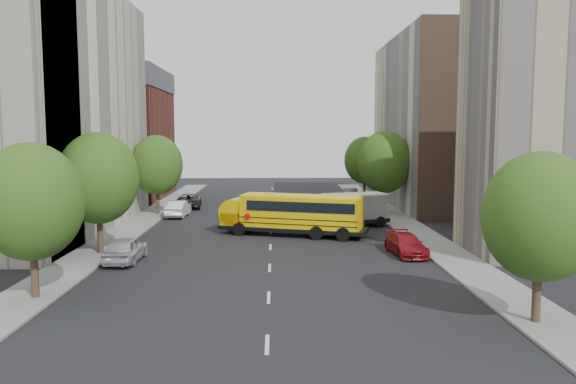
{
  "coord_description": "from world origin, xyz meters",
  "views": [
    {
      "loc": [
        0.28,
        -40.11,
        7.76
      ],
      "look_at": [
        1.32,
        2.0,
        3.42
      ],
      "focal_mm": 35.0,
      "sensor_mm": 36.0,
      "label": 1
    }
  ],
  "objects_px": {
    "street_tree_3": "(540,217)",
    "parked_car_5": "(351,193)",
    "street_tree_1": "(98,178)",
    "street_tree_2": "(157,165)",
    "street_tree_4": "(385,162)",
    "street_tree_5": "(365,160)",
    "parked_car_3": "(406,244)",
    "parked_car_0": "(126,249)",
    "parked_car_2": "(189,201)",
    "safari_truck": "(350,209)",
    "parked_car_1": "(178,209)",
    "school_bus": "(291,212)",
    "street_tree_0": "(31,202)"
  },
  "relations": [
    {
      "from": "street_tree_2",
      "to": "parked_car_3",
      "type": "distance_m",
      "value": 27.5
    },
    {
      "from": "street_tree_0",
      "to": "street_tree_1",
      "type": "xyz_separation_m",
      "value": [
        0.0,
        10.0,
        0.31
      ]
    },
    {
      "from": "parked_car_2",
      "to": "parked_car_0",
      "type": "bearing_deg",
      "value": 84.54
    },
    {
      "from": "street_tree_3",
      "to": "parked_car_5",
      "type": "height_order",
      "value": "street_tree_3"
    },
    {
      "from": "street_tree_2",
      "to": "parked_car_2",
      "type": "distance_m",
      "value": 7.04
    },
    {
      "from": "street_tree_5",
      "to": "parked_car_5",
      "type": "distance_m",
      "value": 4.45
    },
    {
      "from": "parked_car_1",
      "to": "parked_car_0",
      "type": "bearing_deg",
      "value": 92.16
    },
    {
      "from": "street_tree_4",
      "to": "safari_truck",
      "type": "distance_m",
      "value": 9.51
    },
    {
      "from": "street_tree_5",
      "to": "parked_car_2",
      "type": "bearing_deg",
      "value": -161.32
    },
    {
      "from": "street_tree_3",
      "to": "parked_car_5",
      "type": "distance_m",
      "value": 45.33
    },
    {
      "from": "parked_car_2",
      "to": "parked_car_5",
      "type": "bearing_deg",
      "value": -162.37
    },
    {
      "from": "parked_car_3",
      "to": "street_tree_5",
      "type": "bearing_deg",
      "value": 80.75
    },
    {
      "from": "parked_car_3",
      "to": "parked_car_5",
      "type": "height_order",
      "value": "parked_car_3"
    },
    {
      "from": "safari_truck",
      "to": "parked_car_1",
      "type": "bearing_deg",
      "value": 139.21
    },
    {
      "from": "street_tree_4",
      "to": "parked_car_3",
      "type": "relative_size",
      "value": 1.74
    },
    {
      "from": "safari_truck",
      "to": "parked_car_2",
      "type": "height_order",
      "value": "safari_truck"
    },
    {
      "from": "street_tree_5",
      "to": "street_tree_1",
      "type": "bearing_deg",
      "value": -126.25
    },
    {
      "from": "safari_truck",
      "to": "street_tree_1",
      "type": "bearing_deg",
      "value": -168.1
    },
    {
      "from": "street_tree_1",
      "to": "street_tree_3",
      "type": "distance_m",
      "value": 26.08
    },
    {
      "from": "street_tree_1",
      "to": "street_tree_2",
      "type": "bearing_deg",
      "value": 90.0
    },
    {
      "from": "street_tree_4",
      "to": "school_bus",
      "type": "xyz_separation_m",
      "value": [
        -9.42,
        -11.44,
        -3.28
      ]
    },
    {
      "from": "street_tree_2",
      "to": "street_tree_4",
      "type": "height_order",
      "value": "street_tree_4"
    },
    {
      "from": "safari_truck",
      "to": "parked_car_3",
      "type": "xyz_separation_m",
      "value": [
        2.16,
        -10.99,
        -0.81
      ]
    },
    {
      "from": "school_bus",
      "to": "parked_car_0",
      "type": "xyz_separation_m",
      "value": [
        -10.38,
        -8.79,
        -1.0
      ]
    },
    {
      "from": "parked_car_3",
      "to": "parked_car_1",
      "type": "bearing_deg",
      "value": 130.33
    },
    {
      "from": "parked_car_3",
      "to": "safari_truck",
      "type": "bearing_deg",
      "value": 95.99
    },
    {
      "from": "school_bus",
      "to": "parked_car_1",
      "type": "height_order",
      "value": "school_bus"
    },
    {
      "from": "parked_car_2",
      "to": "parked_car_3",
      "type": "xyz_separation_m",
      "value": [
        17.6,
        -23.94,
        -0.08
      ]
    },
    {
      "from": "street_tree_2",
      "to": "parked_car_0",
      "type": "distance_m",
      "value": 20.74
    },
    {
      "from": "street_tree_1",
      "to": "school_bus",
      "type": "distance_m",
      "value": 14.53
    },
    {
      "from": "safari_truck",
      "to": "parked_car_5",
      "type": "distance_m",
      "value": 21.02
    },
    {
      "from": "parked_car_2",
      "to": "street_tree_2",
      "type": "bearing_deg",
      "value": 62.02
    },
    {
      "from": "street_tree_3",
      "to": "parked_car_3",
      "type": "bearing_deg",
      "value": 99.35
    },
    {
      "from": "street_tree_3",
      "to": "parked_car_3",
      "type": "distance_m",
      "value": 14.06
    },
    {
      "from": "parked_car_0",
      "to": "parked_car_2",
      "type": "xyz_separation_m",
      "value": [
        0.0,
        25.53,
        -0.04
      ]
    },
    {
      "from": "street_tree_1",
      "to": "parked_car_5",
      "type": "bearing_deg",
      "value": 56.52
    },
    {
      "from": "street_tree_3",
      "to": "parked_car_5",
      "type": "bearing_deg",
      "value": 91.78
    },
    {
      "from": "parked_car_0",
      "to": "parked_car_2",
      "type": "relative_size",
      "value": 0.86
    },
    {
      "from": "school_bus",
      "to": "parked_car_3",
      "type": "xyz_separation_m",
      "value": [
        7.22,
        -7.2,
        -1.12
      ]
    },
    {
      "from": "street_tree_4",
      "to": "street_tree_5",
      "type": "xyz_separation_m",
      "value": [
        -0.0,
        12.0,
        -0.37
      ]
    },
    {
      "from": "street_tree_4",
      "to": "street_tree_2",
      "type": "bearing_deg",
      "value": 180.0
    },
    {
      "from": "parked_car_0",
      "to": "street_tree_0",
      "type": "bearing_deg",
      "value": 75.41
    },
    {
      "from": "street_tree_2",
      "to": "parked_car_2",
      "type": "bearing_deg",
      "value": 67.48
    },
    {
      "from": "street_tree_0",
      "to": "street_tree_4",
      "type": "relative_size",
      "value": 0.91
    },
    {
      "from": "street_tree_2",
      "to": "parked_car_3",
      "type": "relative_size",
      "value": 1.65
    },
    {
      "from": "street_tree_4",
      "to": "street_tree_3",
      "type": "bearing_deg",
      "value": -90.0
    },
    {
      "from": "parked_car_5",
      "to": "parked_car_0",
      "type": "bearing_deg",
      "value": -122.91
    },
    {
      "from": "safari_truck",
      "to": "parked_car_5",
      "type": "height_order",
      "value": "safari_truck"
    },
    {
      "from": "street_tree_2",
      "to": "parked_car_5",
      "type": "xyz_separation_m",
      "value": [
        20.6,
        13.15,
        -4.19
      ]
    },
    {
      "from": "street_tree_0",
      "to": "safari_truck",
      "type": "height_order",
      "value": "street_tree_0"
    }
  ]
}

